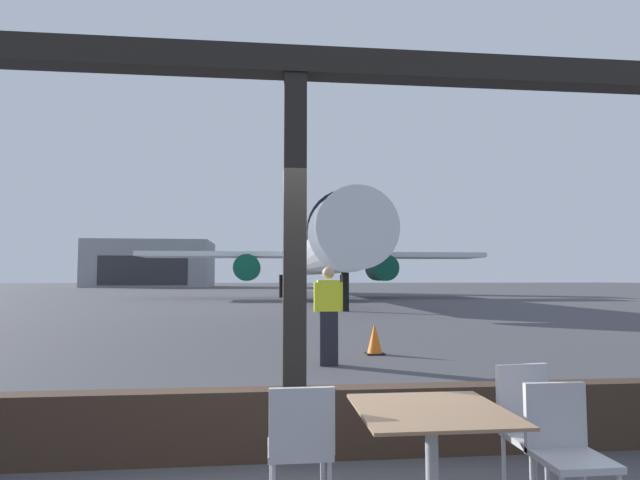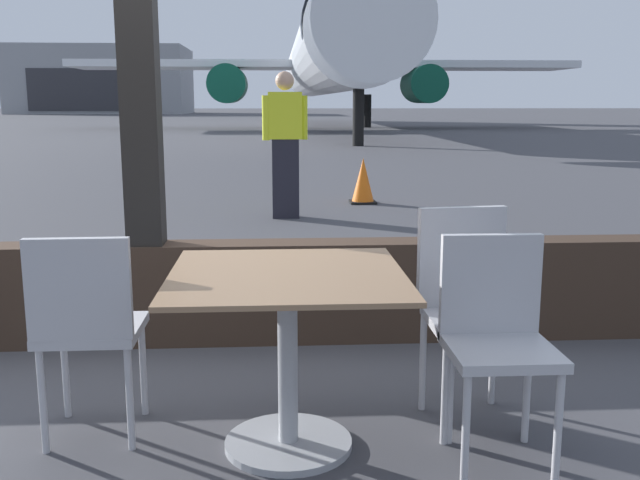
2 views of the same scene
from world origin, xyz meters
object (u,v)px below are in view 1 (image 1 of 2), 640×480
Objects in this scene: cafe_chair_window_right at (300,441)px; cafe_chair_window_left at (565,443)px; ground_crew_worker at (328,314)px; traffic_cone at (375,339)px; airplane at (315,251)px; distant_hangar at (152,264)px; cafe_chair_aisle_left at (532,422)px; dining_table at (432,452)px.

cafe_chair_window_left is at bearing -7.29° from cafe_chair_window_right.
ground_crew_worker reaches higher than traffic_cone.
cafe_chair_window_right is at bearing -105.61° from traffic_cone.
airplane reaches higher than ground_crew_worker.
ground_crew_worker is at bearing 81.40° from cafe_chair_window_right.
airplane is 56.22m from distant_hangar.
airplane is at bearing 85.02° from ground_crew_worker.
distant_hangar is at bearing 113.95° from airplane.
cafe_chair_aisle_left is at bearing -92.98° from airplane.
dining_table is 0.03× the size of airplane.
traffic_cone is (0.36, 7.27, -0.23)m from cafe_chair_window_left.
dining_table is at bearing -94.26° from airplane.
cafe_chair_window_right reaches higher than traffic_cone.
cafe_chair_window_right is 0.50× the size of ground_crew_worker.
cafe_chair_window_right is 1.61m from cafe_chair_aisle_left.
ground_crew_worker reaches higher than cafe_chair_window_right.
cafe_chair_window_right is at bearing -174.16° from cafe_chair_aisle_left.
distant_hangar is at bearing 103.70° from cafe_chair_window_left.
airplane is at bearing 84.41° from cafe_chair_window_right.
dining_table is 5.97m from ground_crew_worker.
airplane is at bearing 87.08° from cafe_chair_window_left.
ground_crew_worker reaches higher than dining_table.
airplane is 1.86× the size of distant_hangar.
ground_crew_worker is 82.83m from distant_hangar.
dining_table is at bearing -76.79° from distant_hangar.
airplane reaches higher than traffic_cone.
ground_crew_worker is at bearing -131.95° from traffic_cone.
airplane is 20.98× the size of ground_crew_worker.
cafe_chair_window_left is at bearing -7.29° from dining_table.
dining_table is 1.05× the size of cafe_chair_window_left.
cafe_chair_window_right is 0.94× the size of cafe_chair_aisle_left.
cafe_chair_window_left is at bearing -83.13° from ground_crew_worker.
cafe_chair_window_left is 88.89m from distant_hangar.
cafe_chair_window_left is 0.02× the size of airplane.
cafe_chair_window_right is 0.02× the size of airplane.
traffic_cone is (1.17, 7.16, -0.17)m from dining_table.
dining_table is 0.53× the size of ground_crew_worker.
cafe_chair_window_right reaches higher than cafe_chair_window_left.
cafe_chair_window_right is at bearing 172.71° from cafe_chair_window_left.
distant_hangar is (-19.43, 86.10, 3.30)m from cafe_chair_window_right.
distant_hangar reaches higher than dining_table.
cafe_chair_window_left is at bearing -76.30° from distant_hangar.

